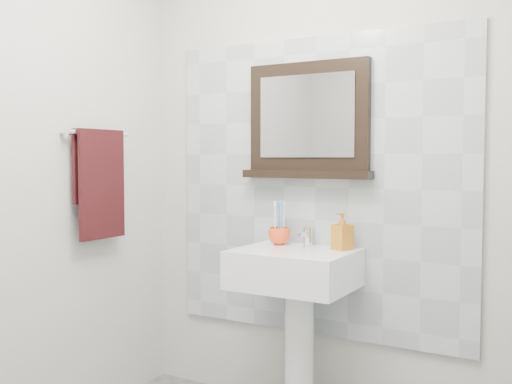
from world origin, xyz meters
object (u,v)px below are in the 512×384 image
(pedestal_sink, at_px, (295,288))
(soap_dispenser, at_px, (342,231))
(toothbrush_cup, at_px, (279,236))
(hand_towel, at_px, (100,175))
(framed_mirror, at_px, (308,123))

(pedestal_sink, distance_m, soap_dispenser, 0.35)
(toothbrush_cup, height_order, soap_dispenser, soap_dispenser)
(toothbrush_cup, distance_m, hand_towel, 0.96)
(toothbrush_cup, bearing_deg, hand_towel, -150.79)
(pedestal_sink, relative_size, toothbrush_cup, 8.73)
(framed_mirror, relative_size, hand_towel, 1.24)
(toothbrush_cup, distance_m, framed_mirror, 0.58)
(toothbrush_cup, bearing_deg, pedestal_sink, -36.19)
(soap_dispenser, relative_size, framed_mirror, 0.26)
(framed_mirror, bearing_deg, hand_towel, -150.05)
(framed_mirror, height_order, hand_towel, framed_mirror)
(pedestal_sink, xyz_separation_m, toothbrush_cup, (-0.14, 0.10, 0.23))
(hand_towel, bearing_deg, toothbrush_cup, 29.21)
(toothbrush_cup, bearing_deg, soap_dispenser, 1.31)
(pedestal_sink, distance_m, toothbrush_cup, 0.29)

